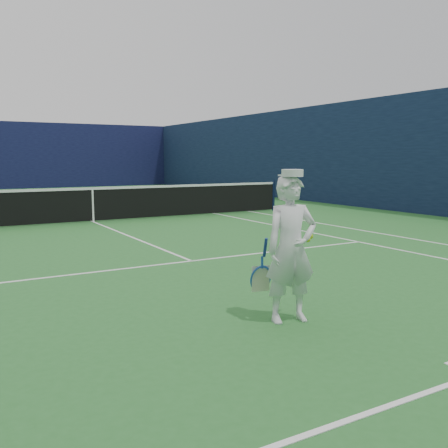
{
  "coord_description": "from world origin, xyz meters",
  "views": [
    {
      "loc": [
        -3.9,
        -14.31,
        1.85
      ],
      "look_at": [
        -0.5,
        -8.43,
        0.94
      ],
      "focal_mm": 40.0,
      "sensor_mm": 36.0,
      "label": 1
    }
  ],
  "objects": [
    {
      "name": "tennis_net",
      "position": [
        0.0,
        0.0,
        0.55
      ],
      "size": [
        12.88,
        0.09,
        1.07
      ],
      "color": "#141E4C",
      "rests_on": "ground"
    },
    {
      "name": "court_markings",
      "position": [
        0.0,
        0.0,
        0.0
      ],
      "size": [
        11.03,
        23.83,
        0.01
      ],
      "color": "white",
      "rests_on": "ground"
    },
    {
      "name": "windscreen_fence",
      "position": [
        0.0,
        0.0,
        2.0
      ],
      "size": [
        20.12,
        36.12,
        4.0
      ],
      "color": "#0F1237",
      "rests_on": "ground"
    },
    {
      "name": "ground",
      "position": [
        0.0,
        0.0,
        0.0
      ],
      "size": [
        80.0,
        80.0,
        0.0
      ],
      "primitive_type": "plane",
      "color": "#28692A",
      "rests_on": "ground"
    },
    {
      "name": "tennis_player",
      "position": [
        -0.5,
        -9.93,
        0.84
      ],
      "size": [
        0.75,
        0.58,
        1.72
      ],
      "rotation": [
        0.0,
        0.0,
        -0.19
      ],
      "color": "white",
      "rests_on": "ground"
    }
  ]
}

